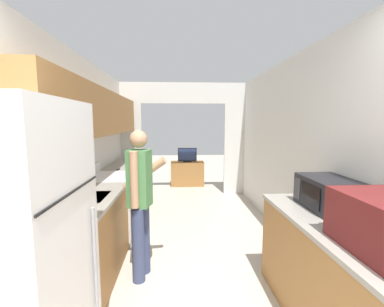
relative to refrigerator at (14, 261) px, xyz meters
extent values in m
cube|color=silver|center=(-0.37, 1.24, 0.37)|extent=(0.06, 7.37, 2.50)
cube|color=#9E6B38|center=(-0.18, 2.30, 0.89)|extent=(0.32, 3.77, 0.61)
cube|color=silver|center=(2.44, 1.24, 0.37)|extent=(0.06, 7.37, 2.50)
cube|color=silver|center=(-0.21, 4.35, 0.14)|extent=(0.65, 0.06, 2.05)
cube|color=silver|center=(2.29, 4.35, 0.14)|extent=(0.65, 0.06, 2.05)
cube|color=silver|center=(1.04, 4.35, 1.39)|extent=(3.15, 0.06, 0.45)
cube|color=#9E6B38|center=(-0.04, 1.12, -0.46)|extent=(0.60, 1.43, 0.85)
cube|color=gray|center=(-0.04, 1.12, -0.01)|extent=(0.62, 1.44, 0.03)
cube|color=#9E6B38|center=(-0.04, 3.40, -0.46)|extent=(0.60, 1.56, 0.85)
cube|color=gray|center=(-0.04, 3.41, -0.01)|extent=(0.62, 1.57, 0.03)
cube|color=#9EA3A8|center=(-0.04, 1.21, 0.00)|extent=(0.42, 0.44, 0.00)
cube|color=#9E6B38|center=(2.11, 0.32, -0.46)|extent=(0.60, 1.76, 0.85)
cube|color=gray|center=(2.11, 0.32, -0.01)|extent=(0.62, 1.79, 0.03)
cube|color=white|center=(0.00, 0.00, 0.00)|extent=(0.68, 0.78, 1.76)
cube|color=black|center=(0.34, 0.00, 0.39)|extent=(0.01, 0.75, 0.01)
cylinder|color=#99999E|center=(0.36, 0.25, -0.14)|extent=(0.02, 0.02, 0.70)
cube|color=white|center=(-0.03, 2.23, -0.44)|extent=(0.62, 0.78, 0.88)
cube|color=black|center=(0.29, 2.23, -0.44)|extent=(0.01, 0.53, 0.27)
cylinder|color=#B7B7BC|center=(0.31, 2.23, -0.22)|extent=(0.02, 0.63, 0.02)
cube|color=white|center=(-0.32, 2.23, 0.07)|extent=(0.04, 0.78, 0.14)
cylinder|color=#232328|center=(0.10, 2.06, 0.00)|extent=(0.16, 0.16, 0.01)
cylinder|color=#232328|center=(0.10, 2.40, 0.00)|extent=(0.16, 0.16, 0.01)
cylinder|color=#232328|center=(-0.15, 2.06, 0.00)|extent=(0.16, 0.16, 0.01)
cylinder|color=#232328|center=(-0.15, 2.40, 0.00)|extent=(0.16, 0.16, 0.01)
cylinder|color=#384266|center=(0.50, 1.13, -0.49)|extent=(0.15, 0.15, 0.78)
cylinder|color=#384266|center=(0.53, 1.30, -0.49)|extent=(0.15, 0.15, 0.78)
cube|color=#4C844C|center=(0.51, 1.21, 0.19)|extent=(0.25, 0.25, 0.58)
cylinder|color=tan|center=(0.48, 1.07, 0.20)|extent=(0.10, 0.10, 0.55)
cylinder|color=tan|center=(0.55, 1.35, 0.20)|extent=(0.51, 0.18, 0.38)
sphere|color=tan|center=(0.51, 1.21, 0.59)|extent=(0.18, 0.18, 0.18)
cube|color=#2D2D33|center=(2.11, 0.27, 0.27)|extent=(0.26, 0.02, 0.10)
cube|color=black|center=(2.21, 0.73, 0.14)|extent=(0.36, 0.52, 0.28)
cube|color=black|center=(2.03, 0.68, 0.14)|extent=(0.01, 0.31, 0.19)
cube|color=#38383D|center=(2.03, 0.91, 0.14)|extent=(0.01, 0.10, 0.20)
cube|color=#9E6B38|center=(1.15, 5.18, -0.57)|extent=(0.84, 0.42, 0.63)
cube|color=black|center=(1.15, 5.14, -0.24)|extent=(0.21, 0.16, 0.02)
cube|color=black|center=(1.15, 5.14, -0.06)|extent=(0.48, 0.04, 0.34)
cube|color=navy|center=(1.15, 5.11, -0.06)|extent=(0.44, 0.01, 0.30)
cube|color=#B7B7BC|center=(-0.04, 2.82, 0.01)|extent=(0.07, 0.18, 0.00)
cube|color=black|center=(-0.04, 2.67, 0.01)|extent=(0.04, 0.11, 0.02)
camera|label=1|loc=(0.91, -1.38, 0.76)|focal=24.00mm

